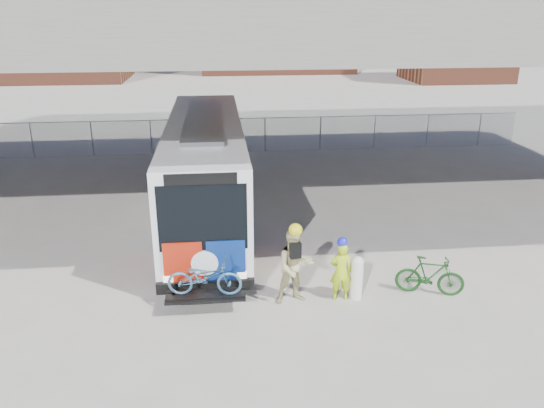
{
  "coord_description": "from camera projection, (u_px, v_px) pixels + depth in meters",
  "views": [
    {
      "loc": [
        -1.57,
        -15.71,
        7.26
      ],
      "look_at": [
        0.05,
        -0.51,
        1.6
      ],
      "focal_mm": 35.0,
      "sensor_mm": 36.0,
      "label": 1
    }
  ],
  "objects": [
    {
      "name": "bollard",
      "position": [
        357.0,
        276.0,
        13.93
      ],
      "size": [
        0.32,
        0.32,
        1.22
      ],
      "color": "silver",
      "rests_on": "ground"
    },
    {
      "name": "brick_buildings",
      "position": [
        237.0,
        25.0,
        60.55
      ],
      "size": [
        54.0,
        22.0,
        12.0
      ],
      "color": "brown",
      "rests_on": "ground"
    },
    {
      "name": "bike_parked",
      "position": [
        430.0,
        276.0,
        14.17
      ],
      "size": [
        1.88,
        1.05,
        1.09
      ],
      "primitive_type": "imported",
      "rotation": [
        0.0,
        0.0,
        1.26
      ],
      "color": "#143F14",
      "rests_on": "ground"
    },
    {
      "name": "cyclist_hivis",
      "position": [
        341.0,
        270.0,
        13.82
      ],
      "size": [
        0.6,
        0.4,
        1.78
      ],
      "rotation": [
        0.0,
        0.0,
        3.12
      ],
      "color": "#AED516",
      "rests_on": "ground"
    },
    {
      "name": "ground",
      "position": [
        269.0,
        245.0,
        17.33
      ],
      "size": [
        160.0,
        160.0,
        0.0
      ],
      "primitive_type": "plane",
      "color": "#9E9991",
      "rests_on": "ground"
    },
    {
      "name": "chainlink_fence",
      "position": [
        246.0,
        126.0,
        28.03
      ],
      "size": [
        30.0,
        0.06,
        30.0
      ],
      "color": "gray",
      "rests_on": "ground"
    },
    {
      "name": "overpass",
      "position": [
        257.0,
        30.0,
        18.79
      ],
      "size": [
        40.0,
        16.0,
        7.95
      ],
      "color": "#605E59",
      "rests_on": "ground"
    },
    {
      "name": "cyclist_tan",
      "position": [
        295.0,
        266.0,
        13.63
      ],
      "size": [
        1.09,
        0.91,
        2.21
      ],
      "rotation": [
        0.0,
        0.0,
        0.16
      ],
      "color": "tan",
      "rests_on": "ground"
    },
    {
      "name": "bus",
      "position": [
        206.0,
        162.0,
        18.92
      ],
      "size": [
        2.67,
        12.98,
        3.69
      ],
      "color": "silver",
      "rests_on": "ground"
    }
  ]
}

